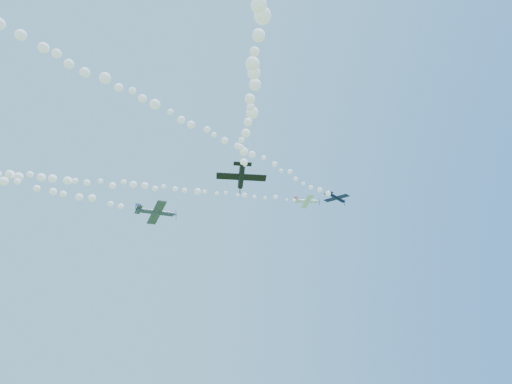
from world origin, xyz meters
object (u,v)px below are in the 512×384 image
object	(u,v)px
plane_grey	(156,212)
plane_black	(241,176)
plane_white	(307,201)
plane_navy	(336,198)

from	to	relation	value
plane_grey	plane_black	world-z (taller)	plane_grey
plane_white	plane_grey	xyz separation A→B (m)	(-35.51, -10.37, -14.04)
plane_black	plane_navy	bearing A→B (deg)	-44.75
plane_white	plane_grey	size ratio (longest dim) A/B	0.81
plane_white	plane_black	bearing A→B (deg)	-124.54
plane_grey	plane_black	size ratio (longest dim) A/B	1.05
plane_grey	plane_black	xyz separation A→B (m)	(12.09, -17.83, -1.17)
plane_white	plane_navy	size ratio (longest dim) A/B	1.09
plane_navy	plane_black	xyz separation A→B (m)	(-25.97, -17.93, -10.64)
plane_white	plane_navy	distance (m)	11.53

